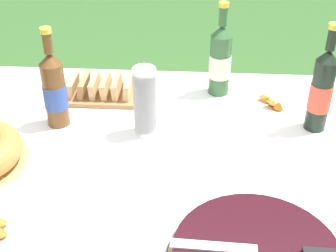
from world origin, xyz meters
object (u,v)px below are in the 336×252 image
object	(u,v)px
serving_knife	(271,250)
bread_board	(101,89)
cup_stack	(145,102)
cider_bottle_green	(220,60)
juice_bottle_red	(321,90)
snack_plate_left	(272,106)
cider_bottle_amber	(54,90)

from	to	relation	value
serving_knife	bread_board	size ratio (longest dim) A/B	1.44
cup_stack	cider_bottle_green	distance (m)	0.37
serving_knife	juice_bottle_red	distance (m)	0.63
cider_bottle_green	snack_plate_left	distance (m)	0.24
serving_knife	cup_stack	world-z (taller)	cup_stack
cider_bottle_green	bread_board	xyz separation A→B (m)	(-0.42, -0.06, -0.10)
serving_knife	cup_stack	xyz separation A→B (m)	(-0.33, 0.53, 0.05)
serving_knife	cup_stack	distance (m)	0.63
cider_bottle_amber	juice_bottle_red	world-z (taller)	juice_bottle_red
cider_bottle_green	snack_plate_left	world-z (taller)	cider_bottle_green
cider_bottle_amber	cider_bottle_green	bearing A→B (deg)	24.94
cider_bottle_green	cider_bottle_amber	distance (m)	0.58
bread_board	cider_bottle_green	bearing A→B (deg)	7.60
cider_bottle_amber	serving_knife	bearing A→B (deg)	-42.29
cider_bottle_green	juice_bottle_red	xyz separation A→B (m)	(0.31, -0.22, 0.01)
cup_stack	bread_board	bearing A→B (deg)	129.72
bread_board	cider_bottle_amber	bearing A→B (deg)	-118.96
cup_stack	cider_bottle_amber	bearing A→B (deg)	173.20
snack_plate_left	bread_board	world-z (taller)	bread_board
serving_knife	cider_bottle_green	xyz separation A→B (m)	(-0.09, 0.81, 0.07)
snack_plate_left	bread_board	xyz separation A→B (m)	(-0.61, 0.05, 0.02)
juice_bottle_red	snack_plate_left	world-z (taller)	juice_bottle_red
cider_bottle_amber	bread_board	world-z (taller)	cider_bottle_amber
serving_knife	bread_board	bearing A→B (deg)	-53.39
snack_plate_left	cider_bottle_amber	bearing A→B (deg)	-169.27
cider_bottle_amber	juice_bottle_red	bearing A→B (deg)	1.94
snack_plate_left	cider_bottle_green	bearing A→B (deg)	148.32
cider_bottle_green	bread_board	distance (m)	0.44
juice_bottle_red	bread_board	xyz separation A→B (m)	(-0.73, 0.16, -0.11)
serving_knife	juice_bottle_red	world-z (taller)	juice_bottle_red
cup_stack	snack_plate_left	world-z (taller)	cup_stack
cup_stack	juice_bottle_red	world-z (taller)	juice_bottle_red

